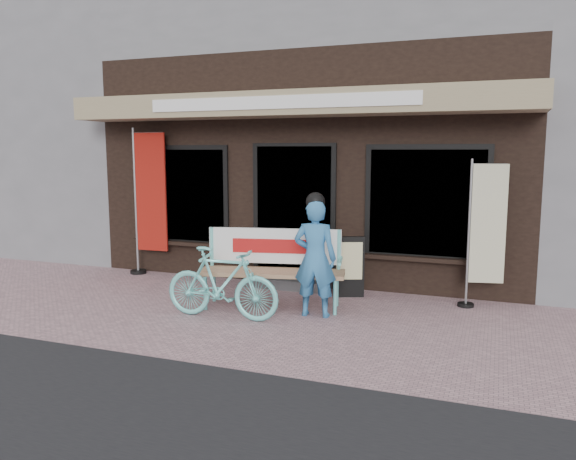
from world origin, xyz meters
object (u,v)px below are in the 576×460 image
at_px(bench, 273,261).
at_px(bicycle, 222,283).
at_px(nobori_cream, 485,232).
at_px(menu_stand, 349,266).
at_px(nobori_red, 149,200).
at_px(person, 315,256).

bearing_deg(bench, bicycle, -129.17).
bearing_deg(bicycle, nobori_cream, -63.00).
bearing_deg(nobori_cream, menu_stand, 170.88).
relative_size(bench, nobori_red, 0.81).
height_order(bench, menu_stand, bench).
height_order(bicycle, menu_stand, bicycle).
distance_m(bicycle, nobori_cream, 3.51).
bearing_deg(bench, nobori_red, 145.66).
bearing_deg(person, nobori_red, 152.77).
bearing_deg(bicycle, nobori_red, 49.42).
height_order(person, nobori_cream, nobori_cream).
height_order(person, nobori_red, nobori_red).
relative_size(bench, person, 1.26).
height_order(person, bicycle, person).
xyz_separation_m(bench, menu_stand, (0.84, 0.81, -0.16)).
height_order(nobori_red, nobori_cream, nobori_red).
bearing_deg(menu_stand, person, -120.75).
bearing_deg(person, bench, 153.96).
bearing_deg(bicycle, bench, -28.64).
distance_m(nobori_red, menu_stand, 3.62).
xyz_separation_m(bicycle, nobori_red, (-2.30, 1.83, 0.82)).
bearing_deg(nobori_red, person, -24.00).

